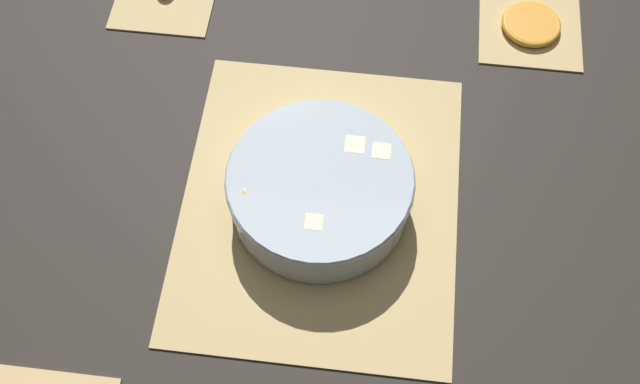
{
  "coord_description": "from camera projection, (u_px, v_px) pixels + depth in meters",
  "views": [
    {
      "loc": [
        -0.49,
        -0.06,
        0.94
      ],
      "look_at": [
        0.0,
        0.0,
        0.04
      ],
      "focal_mm": 42.0,
      "sensor_mm": 36.0,
      "label": 1
    }
  ],
  "objects": [
    {
      "name": "bamboo_mat_center",
      "position": [
        320.0,
        203.0,
        1.06
      ],
      "size": [
        0.47,
        0.39,
        0.01
      ],
      "color": "#D6B775",
      "rests_on": "ground_plane"
    },
    {
      "name": "ground_plane",
      "position": [
        320.0,
        204.0,
        1.06
      ],
      "size": [
        6.0,
        6.0,
        0.0
      ],
      "primitive_type": "plane",
      "color": "#2D2823"
    },
    {
      "name": "fruit_salad_bowl",
      "position": [
        320.0,
        188.0,
        1.02
      ],
      "size": [
        0.26,
        0.26,
        0.07
      ],
      "color": "silver",
      "rests_on": "bamboo_mat_center"
    },
    {
      "name": "orange_slice_whole",
      "position": [
        531.0,
        24.0,
        1.2
      ],
      "size": [
        0.1,
        0.1,
        0.01
      ],
      "color": "#F9A338",
      "rests_on": "coaster_mat_near_right"
    },
    {
      "name": "coaster_mat_near_right",
      "position": [
        530.0,
        27.0,
        1.21
      ],
      "size": [
        0.16,
        0.16,
        0.01
      ],
      "color": "#D6B775",
      "rests_on": "ground_plane"
    }
  ]
}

